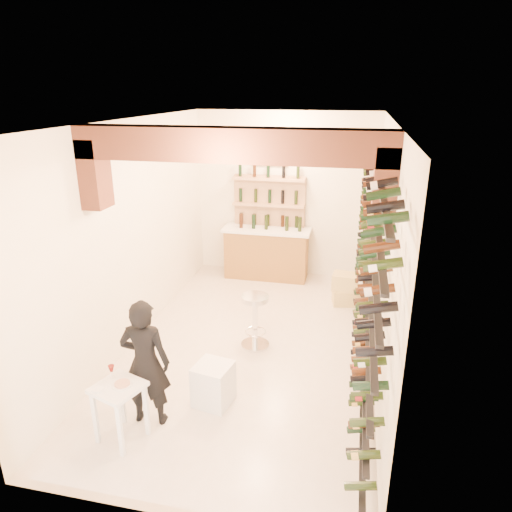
{
  "coord_description": "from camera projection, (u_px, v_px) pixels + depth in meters",
  "views": [
    {
      "loc": [
        1.34,
        -5.85,
        3.59
      ],
      "look_at": [
        0.0,
        0.3,
        1.3
      ],
      "focal_mm": 32.58,
      "sensor_mm": 36.0,
      "label": 1
    }
  ],
  "objects": [
    {
      "name": "ground",
      "position": [
        252.0,
        345.0,
        6.87
      ],
      "size": [
        6.0,
        6.0,
        0.0
      ],
      "primitive_type": "plane",
      "color": "beige",
      "rests_on": "ground"
    },
    {
      "name": "crate_lower",
      "position": [
        346.0,
        297.0,
        8.14
      ],
      "size": [
        0.51,
        0.4,
        0.28
      ],
      "primitive_type": "cube",
      "rotation": [
        0.0,
        0.0,
        0.17
      ],
      "color": "tan",
      "rests_on": "ground"
    },
    {
      "name": "tasting_table",
      "position": [
        119.0,
        395.0,
        4.87
      ],
      "size": [
        0.59,
        0.59,
        0.81
      ],
      "rotation": [
        0.0,
        0.0,
        -0.33
      ],
      "color": "white",
      "rests_on": "ground"
    },
    {
      "name": "back_shelving",
      "position": [
        269.0,
        218.0,
        9.18
      ],
      "size": [
        1.4,
        0.31,
        2.73
      ],
      "color": "tan",
      "rests_on": "ground"
    },
    {
      "name": "person",
      "position": [
        145.0,
        363.0,
        5.08
      ],
      "size": [
        0.58,
        0.41,
        1.5
      ],
      "primitive_type": "imported",
      "rotation": [
        0.0,
        0.0,
        3.23
      ],
      "color": "black",
      "rests_on": "ground"
    },
    {
      "name": "crate_upper",
      "position": [
        347.0,
        282.0,
        8.04
      ],
      "size": [
        0.53,
        0.39,
        0.29
      ],
      "primitive_type": "cube",
      "rotation": [
        0.0,
        0.0,
        -0.11
      ],
      "color": "tan",
      "rests_on": "crate_lower"
    },
    {
      "name": "wine_rack",
      "position": [
        366.0,
        254.0,
        6.03
      ],
      "size": [
        0.32,
        5.7,
        2.56
      ],
      "color": "black",
      "rests_on": "ground"
    },
    {
      "name": "room_shell",
      "position": [
        247.0,
        200.0,
        5.86
      ],
      "size": [
        3.52,
        6.02,
        3.21
      ],
      "color": "white",
      "rests_on": "ground"
    },
    {
      "name": "chrome_barstool",
      "position": [
        255.0,
        317.0,
        6.7
      ],
      "size": [
        0.42,
        0.42,
        0.81
      ],
      "rotation": [
        0.0,
        0.0,
        -0.19
      ],
      "color": "silver",
      "rests_on": "ground"
    },
    {
      "name": "white_stool",
      "position": [
        213.0,
        384.0,
        5.54
      ],
      "size": [
        0.48,
        0.48,
        0.52
      ],
      "primitive_type": "cube",
      "rotation": [
        0.0,
        0.0,
        -0.19
      ],
      "color": "white",
      "rests_on": "ground"
    },
    {
      "name": "back_counter",
      "position": [
        266.0,
        252.0,
        9.18
      ],
      "size": [
        1.7,
        0.62,
        1.29
      ],
      "color": "olive",
      "rests_on": "ground"
    }
  ]
}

